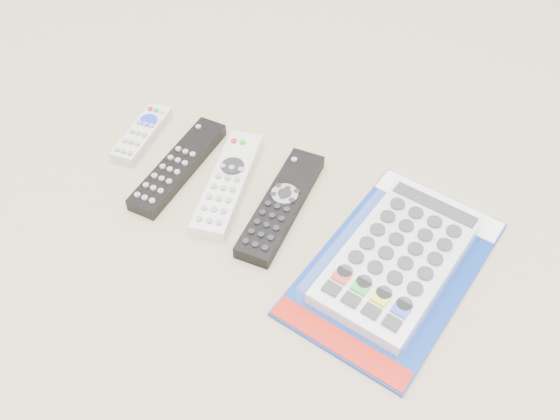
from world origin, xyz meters
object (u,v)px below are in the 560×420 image
at_px(jumbo_remote_packaged, 397,258).
at_px(remote_slim_black, 178,166).
at_px(remote_large_black, 281,205).
at_px(remote_silver_dvd, 228,183).
at_px(remote_small_grey, 142,134).

bearing_deg(jumbo_remote_packaged, remote_slim_black, -174.93).
xyz_separation_m(remote_large_black, jumbo_remote_packaged, (0.18, -0.02, 0.01)).
bearing_deg(jumbo_remote_packaged, remote_silver_dvd, -176.51).
height_order(remote_large_black, jumbo_remote_packaged, jumbo_remote_packaged).
distance_m(remote_slim_black, remote_silver_dvd, 0.08).
relative_size(remote_small_grey, remote_silver_dvd, 0.64).
bearing_deg(remote_slim_black, remote_small_grey, 158.56).
bearing_deg(remote_large_black, jumbo_remote_packaged, -10.06).
height_order(remote_slim_black, remote_silver_dvd, same).
xyz_separation_m(remote_silver_dvd, jumbo_remote_packaged, (0.27, -0.03, 0.01)).
height_order(remote_silver_dvd, remote_large_black, same).
bearing_deg(remote_small_grey, remote_large_black, -13.84).
distance_m(remote_silver_dvd, remote_large_black, 0.09).
distance_m(remote_large_black, jumbo_remote_packaged, 0.18).
relative_size(remote_small_grey, remote_large_black, 0.62).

